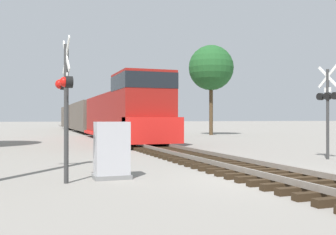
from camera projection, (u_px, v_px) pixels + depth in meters
ground_plane at (272, 179)px, 10.94m from camera, size 400.00×400.00×0.00m
rail_track_bed at (272, 174)px, 10.94m from camera, size 2.60×160.00×0.31m
freight_train at (91, 116)px, 43.92m from camera, size 3.12×50.75×4.44m
crossing_signal_near at (65, 93)px, 10.18m from camera, size 0.40×1.01×3.78m
crossing_signal_far at (328, 101)px, 16.18m from camera, size 0.50×1.01×3.88m
relay_cabinet at (112, 151)px, 10.98m from camera, size 1.02×0.71×1.59m
tree_mid_background at (211, 68)px, 39.77m from camera, size 4.56×4.56×9.10m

